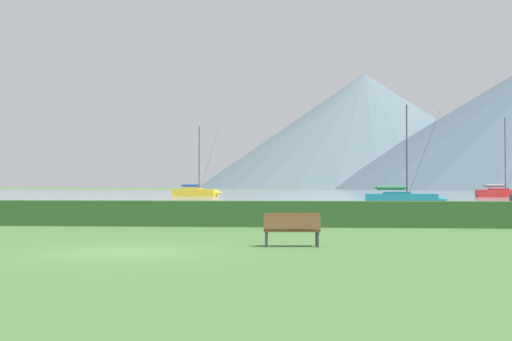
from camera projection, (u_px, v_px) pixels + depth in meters
ground_plane at (123, 252)px, 16.83m from camera, size 1000.00×1000.00×0.00m
harbor_water at (293, 193)px, 153.26m from camera, size 320.00×246.00×0.00m
hedge_line at (198, 213)px, 27.80m from camera, size 80.00×1.20×1.07m
sailboat_slip_0 at (502, 193)px, 96.75m from camera, size 8.15×2.64×11.80m
sailboat_slip_2 at (196, 192)px, 104.92m from camera, size 8.44×4.06×11.19m
sailboat_slip_3 at (402, 198)px, 58.44m from camera, size 7.30×2.54×8.92m
park_bench_near_path at (292, 228)px, 18.34m from camera, size 1.61×0.58×0.95m
distant_hill_central_peak at (364, 131)px, 399.29m from camera, size 203.43×203.43×69.72m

